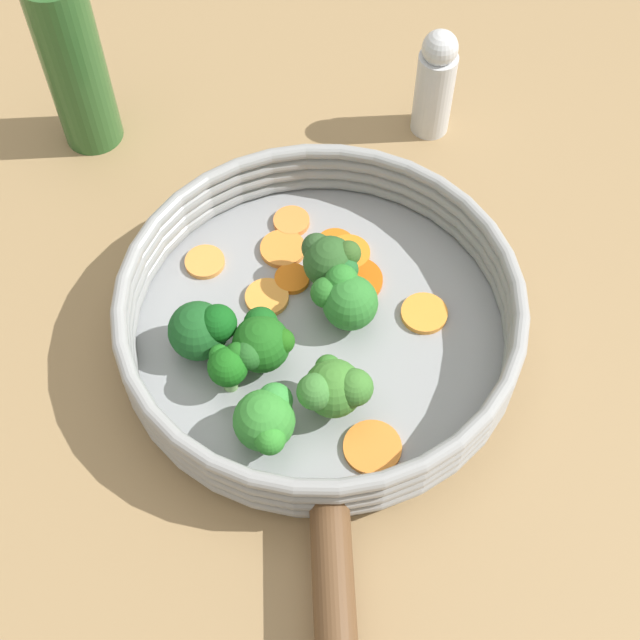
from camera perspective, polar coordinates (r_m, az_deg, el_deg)
ground_plane at (r=0.71m, az=-0.00°, el=-1.22°), size 4.00×4.00×0.00m
skillet at (r=0.71m, az=-0.00°, el=-0.94°), size 0.30×0.30×0.01m
skillet_rim_wall at (r=0.68m, az=-0.00°, el=0.45°), size 0.31×0.31×0.05m
skillet_rivet_left at (r=0.63m, az=-3.18°, el=-11.19°), size 0.01×0.01×0.01m
skillet_rivet_right at (r=0.64m, az=4.25°, el=-10.88°), size 0.01×0.01×0.01m
carrot_slice_0 at (r=0.72m, az=-1.80°, el=2.65°), size 0.04×0.04×0.01m
carrot_slice_1 at (r=0.74m, az=-2.39°, el=4.57°), size 0.04×0.04×0.01m
carrot_slice_2 at (r=0.65m, az=3.37°, el=-8.15°), size 0.06×0.06×0.00m
carrot_slice_3 at (r=0.74m, az=0.98°, el=4.85°), size 0.04×0.04×0.00m
carrot_slice_4 at (r=0.71m, az=6.68°, el=0.42°), size 0.05×0.05×0.00m
carrot_slice_5 at (r=0.71m, az=-3.42°, el=1.45°), size 0.05×0.05×0.01m
carrot_slice_6 at (r=0.74m, az=2.01°, el=4.26°), size 0.05×0.05×0.01m
carrot_slice_7 at (r=0.76m, az=-1.84°, el=6.33°), size 0.04×0.04×0.01m
carrot_slice_8 at (r=0.72m, az=2.31°, el=2.58°), size 0.06×0.06×0.01m
carrot_slice_9 at (r=0.74m, az=-7.38°, el=3.71°), size 0.04×0.04×0.00m
broccoli_floret_0 at (r=0.63m, az=-3.49°, el=-6.37°), size 0.04×0.05×0.05m
broccoli_floret_1 at (r=0.70m, az=0.69°, el=3.82°), size 0.05×0.04×0.05m
broccoli_floret_2 at (r=0.67m, az=-7.49°, el=-0.62°), size 0.05×0.05×0.05m
broccoli_floret_3 at (r=0.66m, az=-3.78°, el=-1.42°), size 0.05×0.05×0.05m
broccoli_floret_4 at (r=0.64m, az=0.89°, el=-4.37°), size 0.05×0.05×0.05m
broccoli_floret_5 at (r=0.65m, az=-5.86°, el=-2.81°), size 0.03×0.03×0.04m
broccoli_floret_6 at (r=0.68m, az=1.71°, el=1.39°), size 0.05×0.05×0.05m
salt_shaker at (r=0.82m, az=7.38°, el=14.80°), size 0.04×0.04×0.11m
oil_bottle at (r=0.82m, az=-15.53°, el=15.72°), size 0.05×0.05×0.21m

